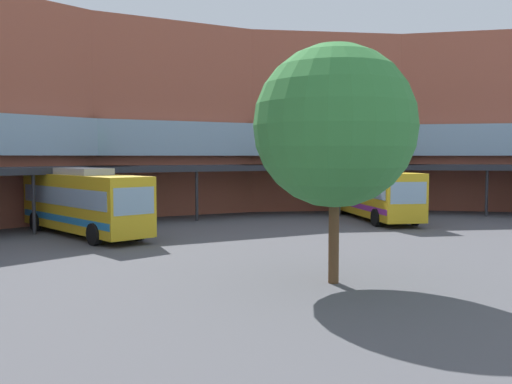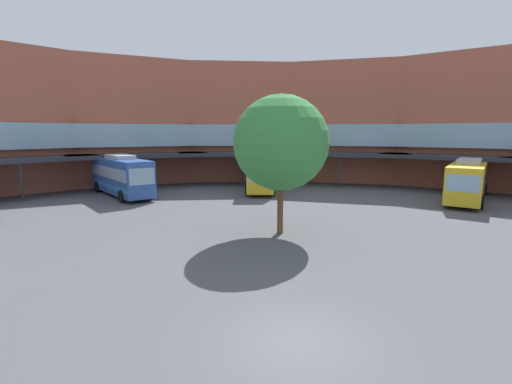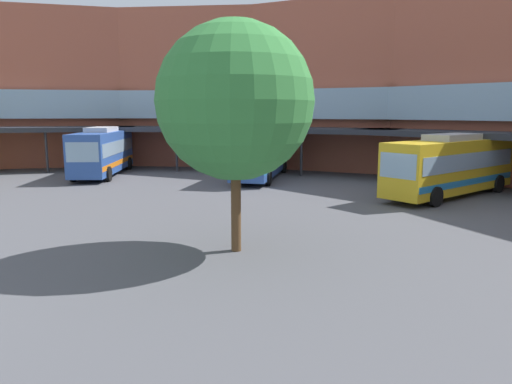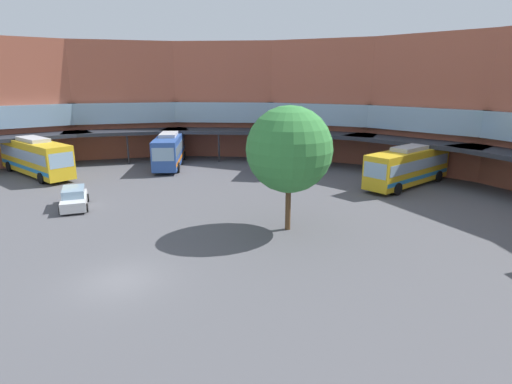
{
  "view_description": "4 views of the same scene",
  "coord_description": "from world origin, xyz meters",
  "px_view_note": "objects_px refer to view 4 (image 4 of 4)",
  "views": [
    {
      "loc": [
        -14.63,
        0.7,
        4.37
      ],
      "look_at": [
        1.97,
        15.77,
        2.93
      ],
      "focal_mm": 39.13,
      "sensor_mm": 36.0,
      "label": 1
    },
    {
      "loc": [
        -2.05,
        -9.57,
        6.03
      ],
      "look_at": [
        -0.18,
        11.72,
        2.5
      ],
      "focal_mm": 25.55,
      "sensor_mm": 36.0,
      "label": 2
    },
    {
      "loc": [
        13.98,
        0.11,
        5.05
      ],
      "look_at": [
        -0.37,
        14.1,
        1.68
      ],
      "focal_mm": 33.79,
      "sensor_mm": 36.0,
      "label": 3
    },
    {
      "loc": [
        18.16,
        -8.85,
        9.78
      ],
      "look_at": [
        -1.78,
        11.58,
        2.0
      ],
      "focal_mm": 29.34,
      "sensor_mm": 36.0,
      "label": 4
    }
  ],
  "objects_px": {
    "parked_car": "(74,198)",
    "bus_1": "(281,151)",
    "bus_0": "(408,166)",
    "bus_4": "(35,156)",
    "bus_3": "(169,149)",
    "plaza_tree": "(289,150)"
  },
  "relations": [
    {
      "from": "bus_3",
      "to": "bus_4",
      "type": "xyz_separation_m",
      "value": [
        -5.91,
        -12.38,
        0.07
      ]
    },
    {
      "from": "bus_0",
      "to": "parked_car",
      "type": "xyz_separation_m",
      "value": [
        -15.47,
        -24.72,
        -1.15
      ]
    },
    {
      "from": "bus_1",
      "to": "bus_3",
      "type": "relative_size",
      "value": 1.04
    },
    {
      "from": "bus_0",
      "to": "parked_car",
      "type": "distance_m",
      "value": 29.18
    },
    {
      "from": "bus_0",
      "to": "bus_1",
      "type": "xyz_separation_m",
      "value": [
        -13.48,
        -2.54,
        0.09
      ]
    },
    {
      "from": "bus_0",
      "to": "bus_4",
      "type": "xyz_separation_m",
      "value": [
        -29.45,
        -22.66,
        0.11
      ]
    },
    {
      "from": "bus_1",
      "to": "parked_car",
      "type": "relative_size",
      "value": 2.11
    },
    {
      "from": "bus_0",
      "to": "bus_3",
      "type": "distance_m",
      "value": 25.69
    },
    {
      "from": "parked_car",
      "to": "plaza_tree",
      "type": "height_order",
      "value": "plaza_tree"
    },
    {
      "from": "bus_3",
      "to": "parked_car",
      "type": "height_order",
      "value": "bus_3"
    },
    {
      "from": "bus_1",
      "to": "plaza_tree",
      "type": "bearing_deg",
      "value": 8.6
    },
    {
      "from": "parked_car",
      "to": "plaza_tree",
      "type": "bearing_deg",
      "value": 53.33
    },
    {
      "from": "bus_3",
      "to": "plaza_tree",
      "type": "height_order",
      "value": "plaza_tree"
    },
    {
      "from": "bus_3",
      "to": "parked_car",
      "type": "distance_m",
      "value": 16.58
    },
    {
      "from": "bus_0",
      "to": "plaza_tree",
      "type": "relative_size",
      "value": 1.34
    },
    {
      "from": "bus_4",
      "to": "parked_car",
      "type": "xyz_separation_m",
      "value": [
        13.98,
        -2.05,
        -1.26
      ]
    },
    {
      "from": "bus_0",
      "to": "bus_1",
      "type": "bearing_deg",
      "value": -74.47
    },
    {
      "from": "bus_1",
      "to": "parked_car",
      "type": "bearing_deg",
      "value": -39.03
    },
    {
      "from": "bus_0",
      "to": "bus_4",
      "type": "distance_m",
      "value": 37.16
    },
    {
      "from": "bus_1",
      "to": "bus_3",
      "type": "xyz_separation_m",
      "value": [
        -10.06,
        -7.74,
        -0.04
      ]
    },
    {
      "from": "bus_4",
      "to": "parked_car",
      "type": "height_order",
      "value": "bus_4"
    },
    {
      "from": "parked_car",
      "to": "bus_1",
      "type": "bearing_deg",
      "value": 110.58
    }
  ]
}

